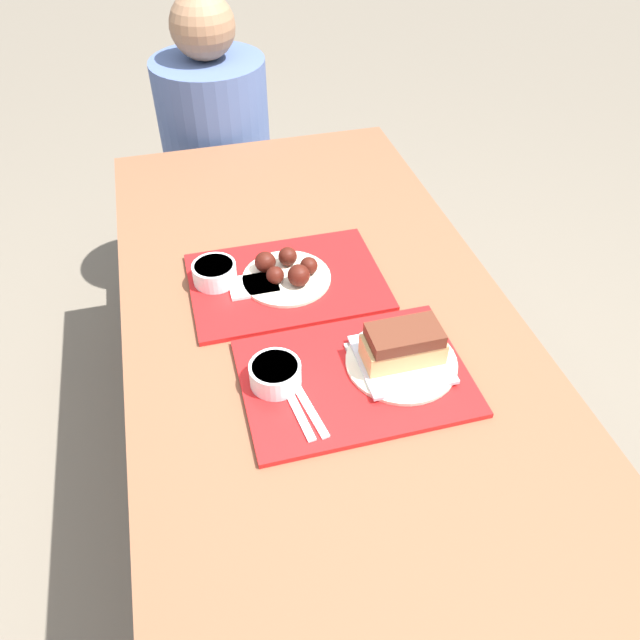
{
  "coord_description": "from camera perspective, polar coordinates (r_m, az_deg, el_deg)",
  "views": [
    {
      "loc": [
        -0.27,
        -0.96,
        1.68
      ],
      "look_at": [
        -0.02,
        -0.01,
        0.79
      ],
      "focal_mm": 35.0,
      "sensor_mm": 36.0,
      "label": 1
    }
  ],
  "objects": [
    {
      "name": "brisket_sandwich_plate",
      "position": [
        1.26,
        7.56,
        -2.85
      ],
      "size": [
        0.23,
        0.23,
        0.09
      ],
      "color": "beige",
      "rests_on": "tray_near"
    },
    {
      "name": "plastic_knife_near",
      "position": [
        1.2,
        -1.19,
        -7.76
      ],
      "size": [
        0.05,
        0.17,
        0.0
      ],
      "color": "white",
      "rests_on": "tray_near"
    },
    {
      "name": "picnic_bench_far",
      "position": [
        2.48,
        -6.5,
        10.36
      ],
      "size": [
        0.82,
        0.28,
        0.45
      ],
      "color": "brown",
      "rests_on": "ground_plane"
    },
    {
      "name": "plastic_fork_near",
      "position": [
        1.2,
        -2.22,
        -7.96
      ],
      "size": [
        0.04,
        0.17,
        0.0
      ],
      "color": "white",
      "rests_on": "tray_near"
    },
    {
      "name": "person_seated_across",
      "position": [
        2.3,
        -9.68,
        17.53
      ],
      "size": [
        0.38,
        0.38,
        0.7
      ],
      "color": "#4C6093",
      "rests_on": "picnic_bench_far"
    },
    {
      "name": "napkin_far",
      "position": [
        1.46,
        -6.1,
        3.16
      ],
      "size": [
        0.11,
        0.08,
        0.01
      ],
      "color": "white",
      "rests_on": "tray_far"
    },
    {
      "name": "tray_far",
      "position": [
        1.48,
        -3.08,
        3.53
      ],
      "size": [
        0.45,
        0.32,
        0.01
      ],
      "color": "red",
      "rests_on": "picnic_table"
    },
    {
      "name": "condiment_packet",
      "position": [
        1.3,
        3.1,
        -2.53
      ],
      "size": [
        0.04,
        0.03,
        0.01
      ],
      "color": "#A59E93",
      "rests_on": "tray_near"
    },
    {
      "name": "picnic_table",
      "position": [
        1.43,
        0.52,
        -3.38
      ],
      "size": [
        0.87,
        1.83,
        0.75
      ],
      "color": "brown",
      "rests_on": "ground_plane"
    },
    {
      "name": "tray_near",
      "position": [
        1.26,
        3.16,
        -5.25
      ],
      "size": [
        0.45,
        0.32,
        0.01
      ],
      "color": "red",
      "rests_on": "picnic_table"
    },
    {
      "name": "bowl_coleslaw_near",
      "position": [
        1.22,
        -4.11,
        -4.86
      ],
      "size": [
        0.1,
        0.1,
        0.05
      ],
      "color": "white",
      "rests_on": "tray_near"
    },
    {
      "name": "wings_plate_far",
      "position": [
        1.47,
        -3.08,
        4.45
      ],
      "size": [
        0.21,
        0.21,
        0.06
      ],
      "color": "beige",
      "rests_on": "tray_far"
    },
    {
      "name": "bowl_coleslaw_far",
      "position": [
        1.48,
        -9.62,
        4.35
      ],
      "size": [
        0.1,
        0.1,
        0.05
      ],
      "color": "white",
      "rests_on": "tray_far"
    },
    {
      "name": "ground_plane",
      "position": [
        1.96,
        0.4,
        -17.0
      ],
      "size": [
        12.0,
        12.0,
        0.0
      ],
      "primitive_type": "plane",
      "color": "#706656"
    }
  ]
}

